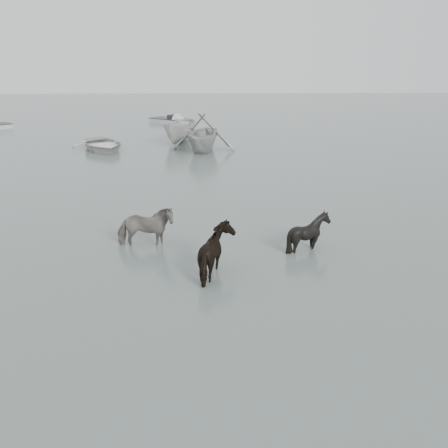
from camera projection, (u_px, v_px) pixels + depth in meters
The scene contains 8 objects.
ground at pixel (200, 267), 14.18m from camera, with size 140.00×140.00×0.00m, color slate.
pony_pinto at pixel (145, 223), 15.50m from camera, with size 0.82×1.80×1.52m, color black.
pony_dark at pixel (218, 247), 13.45m from camera, with size 1.57×1.34×1.58m, color black.
pony_black at pixel (309, 227), 15.27m from camera, with size 1.15×1.29×1.42m, color black.
rowboat_lead at pixel (102, 143), 31.62m from camera, with size 3.30×4.62×0.96m, color silver.
rowboat_trail at pixel (203, 131), 31.09m from camera, with size 4.11×4.76×2.51m, color #A3A6A4.
boat_small at pixel (180, 130), 34.33m from camera, with size 1.65×4.38×1.69m, color beige.
skiff_mid at pixel (169, 118), 44.89m from camera, with size 4.67×1.60×0.75m, color #B0B3B0, non-canonical shape.
Camera 1 is at (0.36, -13.06, 5.68)m, focal length 40.00 mm.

